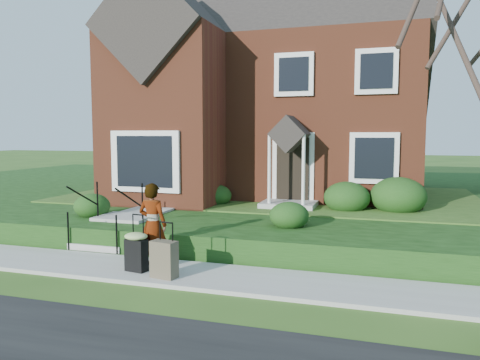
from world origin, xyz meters
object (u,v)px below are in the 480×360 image
at_px(front_steps, 116,227).
at_px(suitcase_black, 136,249).
at_px(suitcase_olive, 164,259).
at_px(woman, 153,224).

xyz_separation_m(front_steps, suitcase_black, (1.76, -2.05, 0.05)).
xyz_separation_m(front_steps, suitcase_olive, (2.48, -2.27, -0.04)).
bearing_deg(front_steps, suitcase_black, -49.37).
relative_size(front_steps, suitcase_black, 1.77).
height_order(front_steps, suitcase_black, front_steps).
relative_size(front_steps, suitcase_olive, 1.90).
bearing_deg(suitcase_olive, woman, 140.86).
distance_m(front_steps, suitcase_olive, 3.36).
xyz_separation_m(woman, suitcase_olive, (0.60, -0.69, -0.51)).
height_order(front_steps, suitcase_olive, front_steps).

